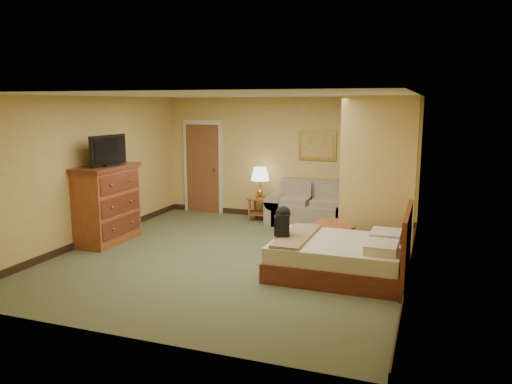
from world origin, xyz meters
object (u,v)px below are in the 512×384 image
at_px(dresser, 106,204).
at_px(bed, 342,256).
at_px(coffee_table, 336,231).
at_px(loveseat, 312,211).

distance_m(dresser, bed, 4.33).
relative_size(dresser, bed, 0.72).
bearing_deg(coffee_table, dresser, -167.34).
distance_m(loveseat, bed, 3.04).
bearing_deg(coffee_table, bed, -74.77).
height_order(dresser, bed, dresser).
relative_size(loveseat, dresser, 1.28).
bearing_deg(dresser, loveseat, 38.27).
bearing_deg(bed, coffee_table, 105.23).
xyz_separation_m(loveseat, dresser, (-3.16, -2.50, 0.41)).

